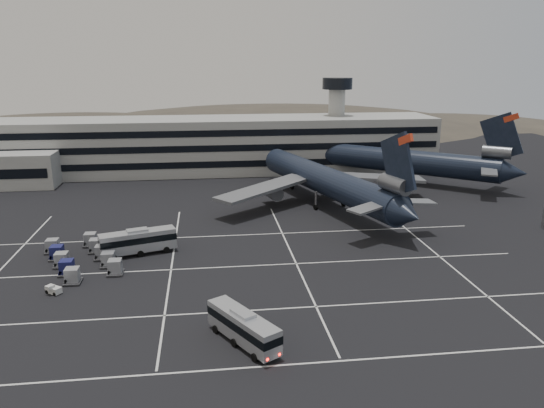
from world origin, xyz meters
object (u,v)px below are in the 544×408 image
at_px(trijet_main, 327,181).
at_px(bus_far, 138,241).
at_px(bus_near, 243,326).
at_px(uld_cluster, 82,256).

distance_m(trijet_main, bus_far, 41.70).
xyz_separation_m(bus_near, bus_far, (-13.89, 28.26, 0.21)).
height_order(trijet_main, bus_far, trijet_main).
bearing_deg(trijet_main, uld_cluster, -165.29).
bearing_deg(bus_near, bus_far, 85.56).
xyz_separation_m(trijet_main, bus_near, (-20.68, -51.37, -3.25)).
relative_size(trijet_main, bus_far, 4.86).
relative_size(bus_near, uld_cluster, 0.56).
bearing_deg(bus_near, trijet_main, 37.46).
distance_m(bus_near, uld_cluster, 33.65).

